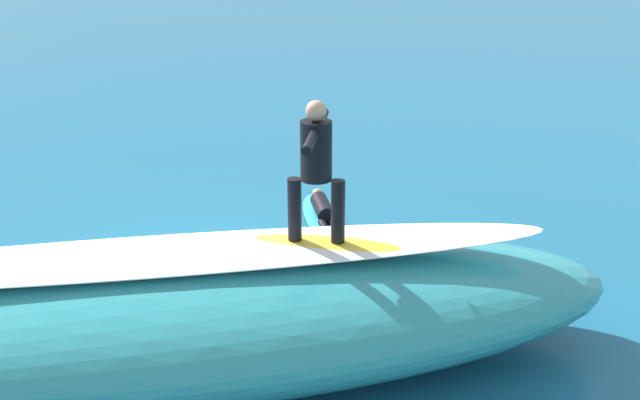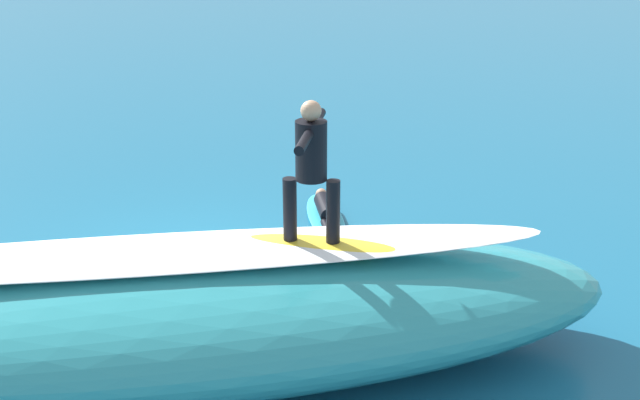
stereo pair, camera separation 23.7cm
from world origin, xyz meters
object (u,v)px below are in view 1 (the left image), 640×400
object	(u,v)px
surfboard_paddling	(322,218)
surfer_paddling	(324,211)
surfer_riding	(316,161)
surfboard_riding	(316,244)

from	to	relation	value
surfboard_paddling	surfer_paddling	size ratio (longest dim) A/B	1.34
surfer_riding	surfboard_paddling	size ratio (longest dim) A/B	0.71
surfboard_riding	surfer_riding	xyz separation A→B (m)	(-0.00, 0.00, 0.91)
surfer_riding	surfer_paddling	xyz separation A→B (m)	(-0.08, -3.84, -2.07)
surfboard_paddling	surfboard_riding	bearing A→B (deg)	169.22
surfboard_riding	surfboard_paddling	xyz separation A→B (m)	(-0.06, -3.96, -1.31)
surfer_riding	surfer_paddling	size ratio (longest dim) A/B	0.95
surfer_riding	surfer_paddling	distance (m)	4.36
surfboard_riding	surfboard_paddling	distance (m)	4.17
surfer_riding	surfboard_riding	bearing A→B (deg)	-56.71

